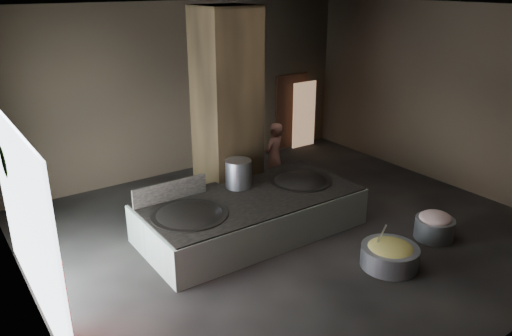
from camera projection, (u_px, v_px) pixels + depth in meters
floor at (288, 232)px, 10.61m from camera, size 10.00×9.00×0.10m
ceiling at (294, 5)px, 8.98m from camera, size 10.00×9.00×0.10m
back_wall at (184, 89)px, 13.29m from camera, size 10.00×0.10×4.50m
left_wall at (13, 185)px, 7.10m from camera, size 0.10×9.00×4.50m
right_wall at (448, 96)px, 12.49m from camera, size 0.10×9.00×4.50m
pillar at (227, 111)px, 11.09m from camera, size 1.20×1.20×4.50m
hearth_platform at (251, 215)px, 10.39m from camera, size 4.57×2.19×0.79m
platform_cap at (251, 196)px, 10.24m from camera, size 4.47×2.15×0.03m
wok_left at (190, 218)px, 9.45m from camera, size 1.44×1.44×0.40m
wok_left_rim at (189, 215)px, 9.43m from camera, size 1.47×1.47×0.05m
wok_right at (300, 184)px, 11.02m from camera, size 1.34×1.34×0.38m
wok_right_rim at (300, 181)px, 11.00m from camera, size 1.37×1.37×0.05m
stock_pot at (238, 174)px, 10.58m from camera, size 0.56×0.56×0.60m
splash_guard at (170, 191)px, 9.97m from camera, size 1.59×0.06×0.40m
cook at (274, 157)px, 12.35m from camera, size 0.73×0.59×1.74m
veg_basin at (389, 256)px, 9.21m from camera, size 1.12×1.12×0.39m
veg_fill at (390, 249)px, 9.16m from camera, size 0.87×0.87×0.27m
ladle at (379, 238)px, 9.12m from camera, size 0.19×0.40×0.76m
meat_basin at (434, 228)px, 10.20m from camera, size 1.00×1.00×0.43m
meat_fill at (436, 218)px, 10.12m from camera, size 0.65×0.65×0.25m
doorway_near at (225, 124)px, 14.26m from camera, size 1.18×0.08×2.38m
doorway_near_glow at (223, 128)px, 14.06m from camera, size 0.84×0.04×1.98m
doorway_far at (291, 112)px, 15.54m from camera, size 1.18×0.08×2.38m
doorway_far_glow at (304, 115)px, 15.48m from camera, size 0.86×0.04×2.04m
left_opening at (25, 219)px, 7.54m from camera, size 0.04×4.20×3.10m
pavilion_sliver at (60, 302)px, 6.84m from camera, size 0.05×0.90×1.70m
tree_silhouette at (11, 160)px, 8.22m from camera, size 0.28×1.10×1.10m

